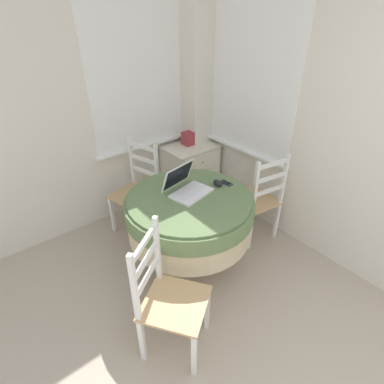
% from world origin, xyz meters
% --- Properties ---
extents(corner_room_shell, '(4.11, 5.12, 2.55)m').
position_xyz_m(corner_room_shell, '(1.07, 2.05, 1.28)').
color(corner_room_shell, silver).
rests_on(corner_room_shell, ground_plane).
extents(round_dining_table, '(1.11, 1.11, 0.76)m').
position_xyz_m(round_dining_table, '(0.73, 2.04, 0.59)').
color(round_dining_table, '#4C3D2D').
rests_on(round_dining_table, ground_plane).
extents(laptop, '(0.40, 0.37, 0.24)m').
position_xyz_m(laptop, '(0.77, 2.13, 0.81)').
color(laptop, white).
rests_on(laptop, round_dining_table).
extents(computer_mouse, '(0.07, 0.10, 0.05)m').
position_xyz_m(computer_mouse, '(1.05, 2.04, 0.79)').
color(computer_mouse, black).
rests_on(computer_mouse, round_dining_table).
extents(cell_phone, '(0.06, 0.13, 0.01)m').
position_xyz_m(cell_phone, '(1.14, 2.02, 0.77)').
color(cell_phone, '#2D2D33').
rests_on(cell_phone, round_dining_table).
extents(dining_chair_near_back_window, '(0.51, 0.51, 0.98)m').
position_xyz_m(dining_chair_near_back_window, '(0.67, 2.86, 0.46)').
color(dining_chair_near_back_window, tan).
rests_on(dining_chair_near_back_window, ground_plane).
extents(dining_chair_near_right_window, '(0.47, 0.48, 0.98)m').
position_xyz_m(dining_chair_near_right_window, '(1.54, 1.94, 0.46)').
color(dining_chair_near_right_window, tan).
rests_on(dining_chair_near_right_window, ground_plane).
extents(dining_chair_camera_near, '(0.58, 0.58, 0.98)m').
position_xyz_m(dining_chair_camera_near, '(0.13, 1.51, 0.46)').
color(dining_chair_camera_near, tan).
rests_on(dining_chair_camera_near, ground_plane).
extents(corner_cabinet, '(0.62, 0.48, 0.71)m').
position_xyz_m(corner_cabinet, '(1.51, 3.00, 0.36)').
color(corner_cabinet, silver).
rests_on(corner_cabinet, ground_plane).
extents(storage_box, '(0.15, 0.13, 0.15)m').
position_xyz_m(storage_box, '(1.53, 3.05, 0.79)').
color(storage_box, '#9E3338').
rests_on(storage_box, corner_cabinet).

